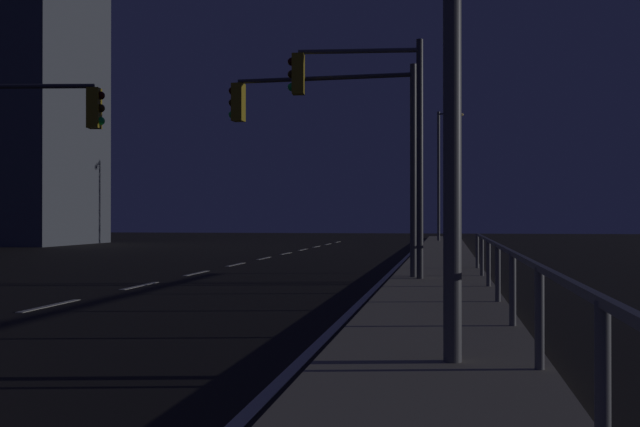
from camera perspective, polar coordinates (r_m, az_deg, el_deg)
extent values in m
plane|color=black|center=(22.18, -8.77, -4.34)|extent=(112.00, 112.00, 0.00)
cube|color=gray|center=(21.08, 9.00, -4.36)|extent=(2.31, 77.00, 0.14)
cube|color=silver|center=(14.38, -19.45, -6.49)|extent=(0.14, 2.00, 0.01)
cube|color=silver|center=(17.97, -13.26, -5.26)|extent=(0.14, 2.00, 0.01)
cube|color=silver|center=(21.71, -9.18, -4.41)|extent=(0.14, 2.00, 0.01)
cube|color=silver|center=(25.52, -6.31, -3.80)|extent=(0.14, 2.00, 0.01)
cube|color=silver|center=(29.39, -4.20, -3.34)|extent=(0.14, 2.00, 0.01)
cube|color=silver|center=(33.28, -2.57, -2.99)|extent=(0.14, 2.00, 0.01)
cube|color=silver|center=(37.20, -1.30, -2.71)|extent=(0.14, 2.00, 0.01)
cube|color=silver|center=(41.13, -0.26, -2.48)|extent=(0.14, 2.00, 0.01)
cube|color=silver|center=(45.08, 0.59, -2.29)|extent=(0.14, 2.00, 0.01)
cube|color=silver|center=(49.03, 1.31, -2.14)|extent=(0.14, 2.00, 0.01)
cube|color=silver|center=(26.12, 5.99, -3.72)|extent=(0.14, 53.00, 0.01)
cylinder|color=#4C4C51|center=(18.45, 6.97, 3.20)|extent=(0.16, 0.16, 5.10)
cylinder|color=#38383D|center=(19.07, 0.27, 10.05)|extent=(4.40, 0.36, 0.11)
cube|color=olive|center=(19.57, -6.10, 8.22)|extent=(0.30, 0.36, 0.95)
sphere|color=black|center=(19.66, -6.54, 9.07)|extent=(0.20, 0.20, 0.20)
sphere|color=black|center=(19.62, -6.54, 8.20)|extent=(0.20, 0.20, 0.20)
sphere|color=#19D84C|center=(19.57, -6.54, 7.33)|extent=(0.20, 0.20, 0.20)
cube|color=olive|center=(18.94, -16.47, 7.53)|extent=(0.32, 0.38, 0.95)
sphere|color=black|center=(18.94, -16.02, 8.44)|extent=(0.20, 0.20, 0.20)
sphere|color=black|center=(18.89, -16.02, 7.54)|extent=(0.20, 0.20, 0.20)
sphere|color=#19D84C|center=(18.86, -16.02, 6.64)|extent=(0.20, 0.20, 0.20)
cylinder|color=#38383D|center=(18.01, 7.44, 4.06)|extent=(0.16, 0.16, 5.58)
cylinder|color=#4C4C51|center=(18.36, 2.89, 11.99)|extent=(2.85, 0.36, 0.11)
cube|color=olive|center=(18.34, -1.63, 10.33)|extent=(0.31, 0.36, 0.95)
sphere|color=black|center=(18.42, -2.12, 11.23)|extent=(0.20, 0.20, 0.20)
sphere|color=black|center=(18.36, -2.12, 10.32)|extent=(0.20, 0.20, 0.20)
sphere|color=#19D84C|center=(18.31, -2.12, 9.39)|extent=(0.20, 0.20, 0.20)
cylinder|color=#4C4C51|center=(48.21, 8.82, 2.77)|extent=(0.18, 0.18, 8.03)
cylinder|color=#38383D|center=(48.46, 9.57, 7.35)|extent=(1.29, 0.33, 0.10)
ellipsoid|color=#F9D172|center=(48.34, 10.33, 7.25)|extent=(0.56, 0.36, 0.24)
cylinder|color=#59595E|center=(4.63, 20.31, -12.01)|extent=(0.09, 0.09, 0.95)
cylinder|color=#59595E|center=(7.48, 16.03, -7.52)|extent=(0.09, 0.09, 0.95)
cylinder|color=#59595E|center=(10.38, 14.15, -5.50)|extent=(0.09, 0.09, 0.95)
cylinder|color=#59595E|center=(13.29, 13.10, -4.37)|extent=(0.09, 0.09, 0.95)
cylinder|color=#59595E|center=(16.20, 12.43, -3.64)|extent=(0.09, 0.09, 0.95)
cylinder|color=#59595E|center=(19.12, 11.97, -3.13)|extent=(0.09, 0.09, 0.95)
cylinder|color=#59595E|center=(22.04, 11.63, -2.76)|extent=(0.09, 0.09, 0.95)
cube|color=slate|center=(11.81, 13.56, -2.57)|extent=(0.06, 20.48, 0.06)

